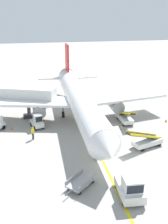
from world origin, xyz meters
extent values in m
plane|color=#9E9B93|center=(0.00, 0.00, 0.00)|extent=(300.00, 300.00, 0.00)
cube|color=yellow|center=(-1.76, 5.00, 0.00)|extent=(6.16, 79.81, 0.01)
cylinder|color=white|center=(-1.76, 13.80, 3.45)|extent=(5.49, 30.16, 3.30)
cone|color=white|center=(-2.95, -2.36, 3.45)|extent=(3.40, 2.63, 3.23)
cone|color=white|center=(-0.56, 30.16, 3.85)|extent=(3.33, 3.02, 3.14)
cube|color=white|center=(5.82, 14.75, 3.05)|extent=(13.48, 6.12, 0.36)
cylinder|color=gray|center=(4.11, 13.87, 2.05)|extent=(2.13, 3.33, 1.90)
cube|color=white|center=(-9.12, 15.85, 3.05)|extent=(13.71, 7.85, 0.36)
cylinder|color=gray|center=(-7.56, 14.73, 2.05)|extent=(2.13, 3.33, 1.90)
cube|color=red|center=(-0.74, 27.76, 7.50)|extent=(0.57, 4.01, 5.20)
cube|color=white|center=(2.23, 27.14, 3.85)|extent=(5.33, 2.54, 0.24)
cube|color=white|center=(-3.76, 27.58, 3.85)|extent=(5.55, 3.25, 0.24)
cylinder|color=#4C4C51|center=(-2.60, 2.33, 1.56)|extent=(0.20, 0.20, 3.12)
cylinder|color=black|center=(-2.60, 2.33, 0.28)|extent=(0.39, 0.58, 0.56)
cylinder|color=#4C4C51|center=(0.58, 15.63, 1.56)|extent=(0.20, 0.20, 3.12)
cylinder|color=black|center=(0.58, 15.63, 0.48)|extent=(0.42, 0.98, 0.96)
cylinder|color=#4C4C51|center=(-3.81, 15.96, 1.56)|extent=(0.20, 0.20, 3.12)
cylinder|color=black|center=(-3.81, 15.96, 0.48)|extent=(0.42, 0.98, 0.96)
cube|color=black|center=(-2.80, -0.36, 3.80)|extent=(2.87, 1.20, 0.60)
cube|color=silver|center=(-10.59, 17.99, 3.60)|extent=(11.96, 7.49, 2.50)
cylinder|color=#59595B|center=(-8.96, 17.22, 1.18)|extent=(0.56, 0.56, 2.35)
cube|color=#333338|center=(-8.96, 17.22, 0.25)|extent=(1.80, 1.40, 0.50)
cube|color=silver|center=(-1.62, -4.41, 0.70)|extent=(2.32, 3.80, 0.80)
cube|color=silver|center=(-1.70, -5.03, 1.65)|extent=(1.70, 1.79, 1.10)
cube|color=black|center=(-1.79, -5.80, 1.65)|extent=(1.42, 0.25, 0.77)
cylinder|color=black|center=(-0.97, -5.75, 0.30)|extent=(0.29, 0.62, 0.60)
cylinder|color=black|center=(-2.57, -5.56, 0.30)|extent=(0.29, 0.62, 0.60)
cylinder|color=black|center=(-0.67, -3.25, 0.30)|extent=(0.29, 0.62, 0.60)
cylinder|color=black|center=(-2.27, -3.06, 0.30)|extent=(0.29, 0.62, 0.60)
cube|color=black|center=(-13.09, 13.93, 1.55)|extent=(0.75, 0.74, 0.77)
cylinder|color=black|center=(-12.76, 13.47, 0.30)|extent=(0.58, 0.58, 0.60)
cube|color=silver|center=(-8.12, 12.89, 0.65)|extent=(1.87, 2.65, 0.70)
cube|color=silver|center=(-8.01, 12.48, 1.55)|extent=(1.28, 1.31, 1.10)
cube|color=black|center=(-7.88, 11.98, 1.55)|extent=(0.96, 0.33, 0.77)
cylinder|color=black|center=(-7.37, 12.22, 0.30)|extent=(0.37, 0.64, 0.60)
cylinder|color=black|center=(-8.44, 11.93, 0.30)|extent=(0.37, 0.64, 0.60)
cylinder|color=black|center=(-7.80, 13.84, 0.30)|extent=(0.37, 0.64, 0.60)
cylinder|color=black|center=(-8.87, 13.56, 0.30)|extent=(0.37, 0.64, 0.60)
cube|color=silver|center=(4.30, 3.65, 0.60)|extent=(4.06, 2.43, 0.60)
cylinder|color=black|center=(3.18, 2.69, 0.30)|extent=(0.64, 0.37, 0.60)
cylinder|color=black|center=(2.85, 3.93, 0.30)|extent=(0.64, 0.37, 0.60)
cylinder|color=black|center=(5.75, 3.38, 0.30)|extent=(0.64, 0.37, 0.60)
cylinder|color=black|center=(5.42, 4.61, 0.30)|extent=(0.64, 0.37, 0.60)
cube|color=black|center=(3.72, 3.50, 1.55)|extent=(5.06, 2.15, 1.76)
cube|color=yellow|center=(3.84, 3.06, 1.67)|extent=(4.87, 1.37, 1.84)
cube|color=yellow|center=(3.61, 3.93, 1.67)|extent=(4.87, 1.37, 1.84)
cube|color=silver|center=(4.75, 11.67, 0.60)|extent=(1.72, 3.88, 0.60)
cylinder|color=black|center=(5.31, 10.31, 0.30)|extent=(0.25, 0.61, 0.60)
cylinder|color=black|center=(4.04, 10.38, 0.30)|extent=(0.25, 0.61, 0.60)
cylinder|color=black|center=(5.47, 12.96, 0.30)|extent=(0.25, 0.61, 0.60)
cylinder|color=black|center=(4.19, 13.04, 0.30)|extent=(0.25, 0.61, 0.60)
cube|color=black|center=(4.72, 11.07, 1.55)|extent=(1.19, 5.04, 1.76)
cube|color=yellow|center=(5.17, 11.05, 1.67)|extent=(0.37, 5.02, 1.84)
cube|color=yellow|center=(4.27, 11.10, 1.67)|extent=(0.37, 5.02, 1.84)
cube|color=#A5A5A8|center=(-5.38, -2.08, 0.44)|extent=(3.10, 2.96, 0.16)
cube|color=#4C4C51|center=(-6.79, -3.28, 0.42)|extent=(0.74, 0.64, 0.08)
cylinder|color=#4C4C51|center=(-7.13, -3.57, 0.42)|extent=(0.12, 0.12, 0.05)
cube|color=gray|center=(-4.90, -2.65, 0.69)|extent=(2.17, 1.86, 0.50)
cube|color=gray|center=(-5.87, -1.51, 0.69)|extent=(2.17, 1.86, 0.50)
cylinder|color=black|center=(-5.79, -3.21, 0.18)|extent=(0.35, 0.32, 0.36)
cylinder|color=black|center=(-6.57, -2.30, 0.18)|extent=(0.35, 0.32, 0.36)
cylinder|color=black|center=(-4.20, -1.85, 0.18)|extent=(0.35, 0.32, 0.36)
cylinder|color=black|center=(-4.97, -0.94, 0.18)|extent=(0.35, 0.32, 0.36)
cylinder|color=#26262D|center=(-8.95, 9.15, 0.42)|extent=(0.24, 0.24, 0.85)
cube|color=yellow|center=(-8.95, 9.15, 1.13)|extent=(0.36, 0.22, 0.56)
sphere|color=tan|center=(-8.95, 9.15, 1.52)|extent=(0.20, 0.20, 0.20)
sphere|color=yellow|center=(-8.95, 9.15, 1.58)|extent=(0.24, 0.24, 0.24)
cone|color=orange|center=(10.80, 10.15, 0.22)|extent=(0.36, 0.36, 0.44)
cone|color=orange|center=(-7.02, 14.80, 0.22)|extent=(0.36, 0.36, 0.44)
cone|color=orange|center=(-1.38, 10.25, 0.22)|extent=(0.36, 0.36, 0.44)
cone|color=orange|center=(-11.66, 13.07, 0.22)|extent=(0.36, 0.36, 0.44)
camera|label=1|loc=(-10.20, -21.80, 14.66)|focal=41.66mm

